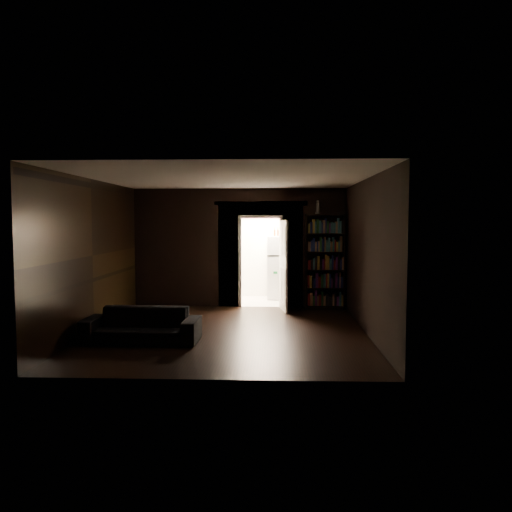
% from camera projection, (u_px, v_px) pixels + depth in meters
% --- Properties ---
extents(ground, '(5.50, 5.50, 0.00)m').
position_uv_depth(ground, '(229.00, 332.00, 9.14)').
color(ground, black).
rests_on(ground, ground).
extents(room_walls, '(5.02, 5.61, 2.84)m').
position_uv_depth(room_walls, '(233.00, 238.00, 10.09)').
color(room_walls, black).
rests_on(room_walls, ground).
extents(kitchen_alcove, '(2.20, 1.80, 2.60)m').
position_uv_depth(kitchen_alcove, '(262.00, 253.00, 12.89)').
color(kitchen_alcove, beige).
rests_on(kitchen_alcove, ground).
extents(sofa, '(1.95, 0.89, 0.74)m').
position_uv_depth(sofa, '(142.00, 320.00, 8.41)').
color(sofa, black).
rests_on(sofa, ground).
extents(bookshelf, '(0.94, 0.44, 2.20)m').
position_uv_depth(bookshelf, '(325.00, 261.00, 11.57)').
color(bookshelf, black).
rests_on(bookshelf, ground).
extents(refrigerator, '(0.92, 0.88, 1.65)m').
position_uv_depth(refrigerator, '(281.00, 267.00, 13.06)').
color(refrigerator, white).
rests_on(refrigerator, ground).
extents(door, '(0.18, 0.85, 2.05)m').
position_uv_depth(door, '(283.00, 265.00, 11.33)').
color(door, silver).
rests_on(door, ground).
extents(figurine, '(0.13, 0.13, 0.31)m').
position_uv_depth(figurine, '(318.00, 207.00, 11.42)').
color(figurine, white).
rests_on(figurine, bookshelf).
extents(bottles, '(0.55, 0.26, 0.23)m').
position_uv_depth(bottles, '(285.00, 231.00, 12.91)').
color(bottles, black).
rests_on(bottles, refrigerator).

